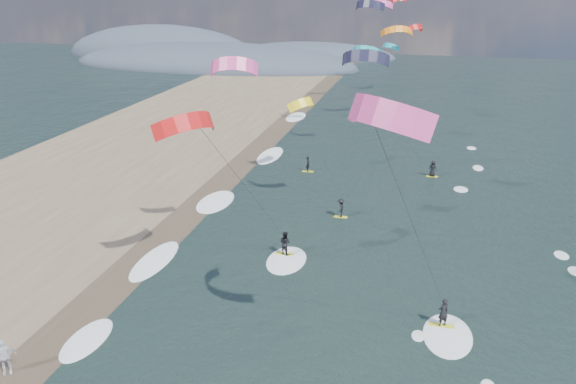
# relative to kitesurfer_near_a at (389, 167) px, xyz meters

# --- Properties ---
(wet_sand_strip) EXTENTS (3.00, 240.00, 0.00)m
(wet_sand_strip) POSITION_rel_kitesurfer_near_a_xyz_m (-16.58, 3.07, -10.49)
(wet_sand_strip) COLOR #382D23
(wet_sand_strip) RESTS_ON ground
(coastal_hills) EXTENTS (80.00, 41.00, 15.00)m
(coastal_hills) POSITION_rel_kitesurfer_near_a_xyz_m (-49.42, 100.93, -10.50)
(coastal_hills) COLOR #3D4756
(coastal_hills) RESTS_ON ground
(kitesurfer_near_a) EXTENTS (7.74, 9.29, 14.19)m
(kitesurfer_near_a) POSITION_rel_kitesurfer_near_a_xyz_m (0.00, 0.00, 0.00)
(kitesurfer_near_a) COLOR gold
(kitesurfer_near_a) RESTS_ON ground
(kitesurfer_near_b) EXTENTS (6.82, 9.27, 11.85)m
(kitesurfer_near_b) POSITION_rel_kitesurfer_near_a_xyz_m (-9.64, 6.80, -3.07)
(kitesurfer_near_b) COLOR gold
(kitesurfer_near_b) RESTS_ON ground
(far_kitesurfers) EXTENTS (12.98, 12.67, 1.61)m
(far_kitesurfers) POSITION_rel_kitesurfer_near_a_xyz_m (-3.04, 24.36, -9.71)
(far_kitesurfers) COLOR gold
(far_kitesurfers) RESTS_ON ground
(bg_kite_field) EXTENTS (12.30, 73.25, 9.20)m
(bg_kite_field) POSITION_rel_kitesurfer_near_a_xyz_m (-5.04, 48.29, 1.47)
(bg_kite_field) COLOR #D83F8C
(bg_kite_field) RESTS_ON ground
(shoreline_surf) EXTENTS (2.40, 79.40, 0.11)m
(shoreline_surf) POSITION_rel_kitesurfer_near_a_xyz_m (-15.38, 7.82, -10.50)
(shoreline_surf) COLOR white
(shoreline_surf) RESTS_ON ground
(beach_walker) EXTENTS (1.14, 1.04, 1.87)m
(beach_walker) POSITION_rel_kitesurfer_near_a_xyz_m (-17.23, -4.20, -9.56)
(beach_walker) COLOR silver
(beach_walker) RESTS_ON ground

